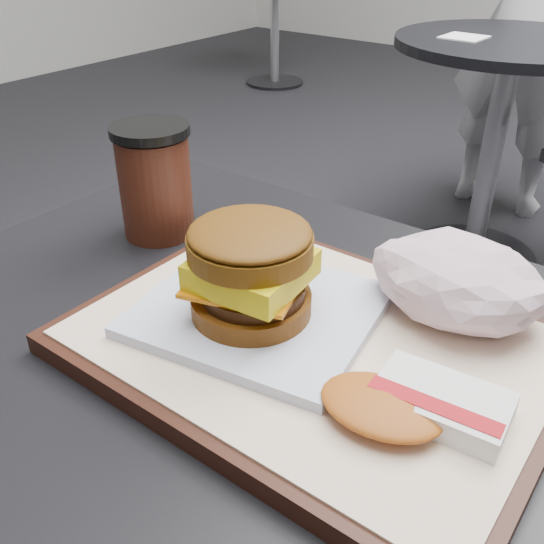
{
  "coord_description": "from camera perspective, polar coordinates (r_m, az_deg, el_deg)",
  "views": [
    {
      "loc": [
        0.22,
        -0.3,
        1.09
      ],
      "look_at": [
        -0.03,
        0.04,
        0.83
      ],
      "focal_mm": 40.0,
      "sensor_mm": 36.0,
      "label": 1
    }
  ],
  "objects": [
    {
      "name": "napkin",
      "position": [
        2.02,
        17.64,
        20.32
      ],
      "size": [
        0.13,
        0.13,
        0.0
      ],
      "primitive_type": "cube",
      "rotation": [
        0.0,
        0.0,
        -0.04
      ],
      "color": "white",
      "rests_on": "neighbor_table"
    },
    {
      "name": "breakfast_sandwich",
      "position": [
        0.49,
        -1.77,
        -0.76
      ],
      "size": [
        0.22,
        0.2,
        0.09
      ],
      "color": "white",
      "rests_on": "serving_tray"
    },
    {
      "name": "serving_tray",
      "position": [
        0.5,
        3.84,
        -6.86
      ],
      "size": [
        0.38,
        0.28,
        0.02
      ],
      "color": "black",
      "rests_on": "customer_table"
    },
    {
      "name": "customer_table",
      "position": [
        0.63,
        0.51,
        -22.35
      ],
      "size": [
        0.8,
        0.6,
        0.77
      ],
      "color": "#A5A5AA",
      "rests_on": "ground"
    },
    {
      "name": "crumpled_wrapper",
      "position": [
        0.53,
        17.19,
        -0.78
      ],
      "size": [
        0.15,
        0.12,
        0.07
      ],
      "primitive_type": null,
      "color": "silver",
      "rests_on": "serving_tray"
    },
    {
      "name": "patron",
      "position": [
        2.58,
        23.12,
        21.03
      ],
      "size": [
        0.54,
        0.36,
        1.46
      ],
      "primitive_type": "imported",
      "rotation": [
        0.0,
        0.0,
        3.12
      ],
      "color": "silver",
      "rests_on": "ground"
    },
    {
      "name": "coffee_cup",
      "position": [
        0.68,
        -10.95,
        8.34
      ],
      "size": [
        0.08,
        0.08,
        0.12
      ],
      "color": "#3C170E",
      "rests_on": "customer_table"
    },
    {
      "name": "neighbor_table",
      "position": [
        2.1,
        20.73,
        14.5
      ],
      "size": [
        0.7,
        0.7,
        0.75
      ],
      "color": "black",
      "rests_on": "ground"
    },
    {
      "name": "hash_brown",
      "position": [
        0.43,
        13.25,
        -12.01
      ],
      "size": [
        0.12,
        0.1,
        0.02
      ],
      "color": "white",
      "rests_on": "serving_tray"
    }
  ]
}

